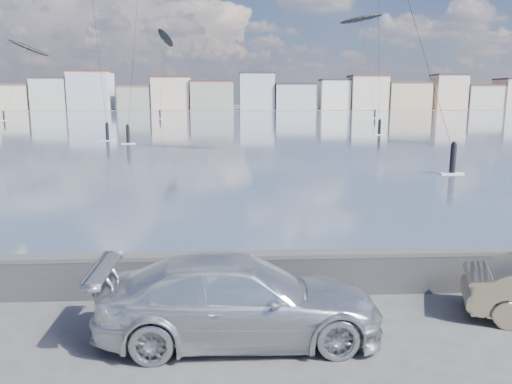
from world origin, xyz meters
TOP-DOWN VIEW (x-y plane):
  - ground at (0.00, 0.00)m, footprint 700.00×700.00m
  - bay_water at (0.00, 91.50)m, footprint 500.00×177.00m
  - far_shore_strip at (0.00, 200.00)m, footprint 500.00×60.00m
  - seawall at (0.00, 2.70)m, footprint 400.00×0.36m
  - far_buildings at (1.31, 186.00)m, footprint 240.79×13.26m
  - car_silver at (0.51, 0.61)m, footprint 5.40×2.22m
  - kitesurfer_1 at (-45.02, 111.33)m, footprint 8.81×18.92m
  - kitesurfer_10 at (30.81, 109.74)m, footprint 10.21×7.94m
  - kitesurfer_17 at (-14.87, 118.38)m, footprint 4.30×18.91m

SIDE VIEW (x-z plane):
  - ground at x=0.00m, z-range 0.00..0.00m
  - bay_water at x=0.00m, z-range 0.01..0.01m
  - far_shore_strip at x=0.00m, z-range 0.01..0.01m
  - seawall at x=0.00m, z-range 0.04..1.12m
  - car_silver at x=0.51m, z-range 0.00..1.56m
  - far_buildings at x=1.31m, z-range -1.27..13.33m
  - kitesurfer_1 at x=-45.02m, z-range 6.50..24.49m
  - kitesurfer_17 at x=-14.87m, z-range 8.09..29.02m
  - kitesurfer_10 at x=30.81m, z-range 10.11..34.15m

